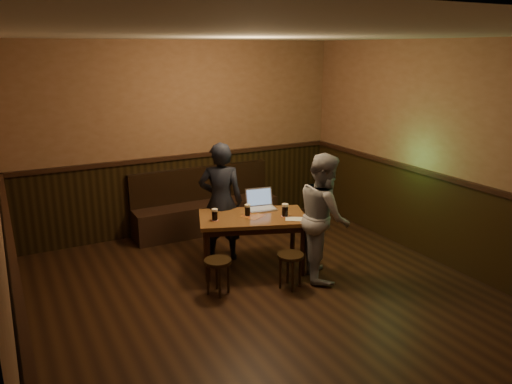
{
  "coord_description": "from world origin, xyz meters",
  "views": [
    {
      "loc": [
        -2.45,
        -3.97,
        2.68
      ],
      "look_at": [
        0.23,
        1.08,
        1.03
      ],
      "focal_mm": 35.0,
      "sensor_mm": 36.0,
      "label": 1
    }
  ],
  "objects": [
    {
      "name": "menu",
      "position": [
        0.63,
        0.84,
        0.7
      ],
      "size": [
        0.27,
        0.24,
        0.0
      ],
      "primitive_type": "cube",
      "rotation": [
        0.0,
        0.0,
        -0.55
      ],
      "color": "silver",
      "rests_on": "pub_table"
    },
    {
      "name": "bench",
      "position": [
        0.23,
        2.75,
        0.31
      ],
      "size": [
        2.2,
        0.5,
        0.95
      ],
      "color": "black",
      "rests_on": "ground"
    },
    {
      "name": "pint_right",
      "position": [
        0.58,
        0.99,
        0.78
      ],
      "size": [
        0.1,
        0.1,
        0.16
      ],
      "color": "maroon",
      "rests_on": "pub_table"
    },
    {
      "name": "pint_left",
      "position": [
        -0.24,
        1.25,
        0.77
      ],
      "size": [
        0.09,
        0.09,
        0.15
      ],
      "color": "maroon",
      "rests_on": "pub_table"
    },
    {
      "name": "pub_table",
      "position": [
        0.23,
        1.18,
        0.6
      ],
      "size": [
        1.48,
        1.14,
        0.7
      ],
      "rotation": [
        0.0,
        0.0,
        -0.35
      ],
      "color": "#573C18",
      "rests_on": "ground"
    },
    {
      "name": "room",
      "position": [
        0.0,
        0.22,
        1.2
      ],
      "size": [
        5.04,
        6.04,
        2.84
      ],
      "color": "black",
      "rests_on": "ground"
    },
    {
      "name": "pint_mid",
      "position": [
        0.18,
        1.22,
        0.77
      ],
      "size": [
        0.09,
        0.09,
        0.15
      ],
      "color": "maroon",
      "rests_on": "pub_table"
    },
    {
      "name": "person_suit",
      "position": [
        0.02,
        1.66,
        0.78
      ],
      "size": [
        0.68,
        0.59,
        1.56
      ],
      "primitive_type": "imported",
      "rotation": [
        0.0,
        0.0,
        2.67
      ],
      "color": "black",
      "rests_on": "ground"
    },
    {
      "name": "person_grey",
      "position": [
        0.88,
        0.6,
        0.76
      ],
      "size": [
        0.82,
        0.91,
        1.52
      ],
      "primitive_type": "imported",
      "rotation": [
        0.0,
        0.0,
        1.16
      ],
      "color": "gray",
      "rests_on": "ground"
    },
    {
      "name": "stool_left",
      "position": [
        -0.43,
        0.75,
        0.33
      ],
      "size": [
        0.38,
        0.38,
        0.42
      ],
      "rotation": [
        0.0,
        0.0,
        -0.27
      ],
      "color": "black",
      "rests_on": "ground"
    },
    {
      "name": "stool_right",
      "position": [
        0.37,
        0.51,
        0.33
      ],
      "size": [
        0.39,
        0.39,
        0.42
      ],
      "rotation": [
        0.0,
        0.0,
        -0.3
      ],
      "color": "black",
      "rests_on": "ground"
    },
    {
      "name": "laptop",
      "position": [
        0.46,
        1.4,
        0.76
      ],
      "size": [
        0.4,
        0.34,
        0.25
      ],
      "rotation": [
        0.0,
        0.0,
        -0.17
      ],
      "color": "silver",
      "rests_on": "pub_table"
    }
  ]
}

